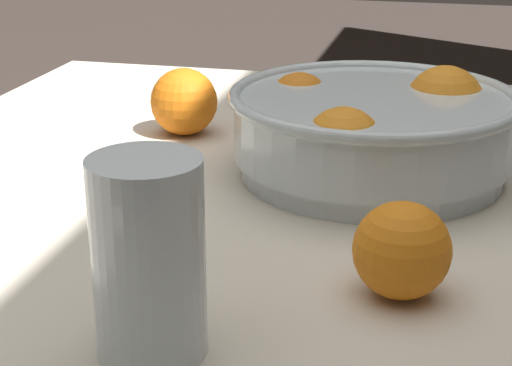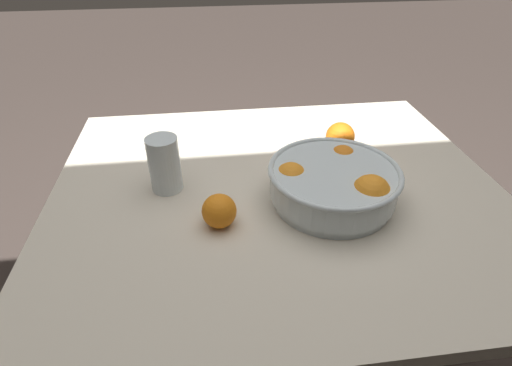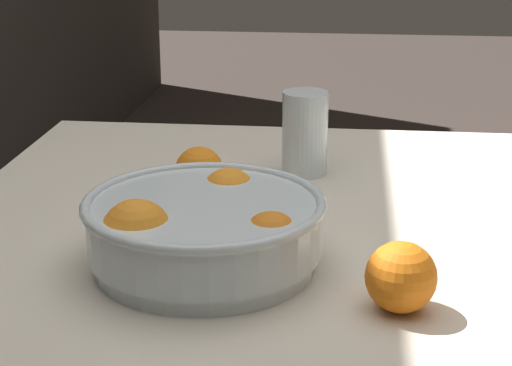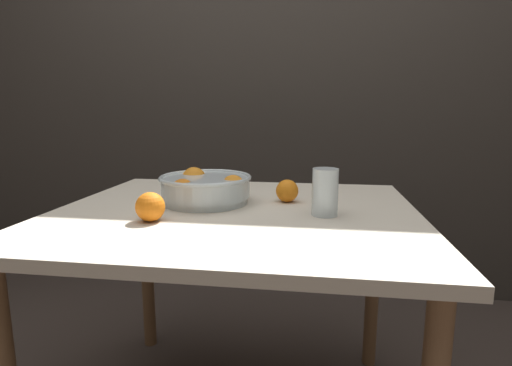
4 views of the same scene
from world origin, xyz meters
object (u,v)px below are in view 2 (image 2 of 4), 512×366
fruit_bowl (334,183)px  orange_loose_near_bowl (340,137)px  orange_loose_front (219,211)px  juice_glass (165,167)px

fruit_bowl → orange_loose_near_bowl: bearing=-110.8°
fruit_bowl → orange_loose_front: 0.25m
fruit_bowl → juice_glass: 0.37m
orange_loose_near_bowl → orange_loose_front: (0.33, 0.27, -0.00)m
juice_glass → fruit_bowl: bearing=165.0°
orange_loose_near_bowl → juice_glass: bearing=15.6°
juice_glass → orange_loose_front: juice_glass is taller
orange_loose_near_bowl → orange_loose_front: size_ratio=1.08×
orange_loose_near_bowl → orange_loose_front: bearing=39.1°
juice_glass → orange_loose_near_bowl: (-0.45, -0.12, -0.02)m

